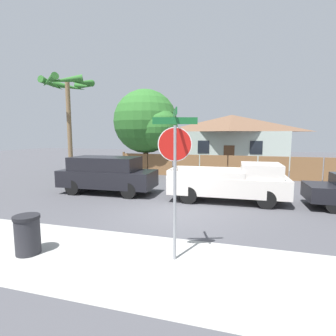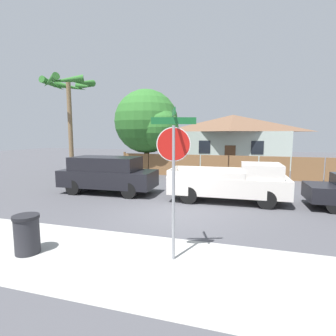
{
  "view_description": "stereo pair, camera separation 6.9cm",
  "coord_description": "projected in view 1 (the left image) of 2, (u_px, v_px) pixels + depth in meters",
  "views": [
    {
      "loc": [
        2.52,
        -8.8,
        2.88
      ],
      "look_at": [
        -0.27,
        0.93,
        1.6
      ],
      "focal_mm": 28.0,
      "sensor_mm": 36.0,
      "label": 1
    },
    {
      "loc": [
        2.58,
        -8.79,
        2.88
      ],
      "look_at": [
        -0.27,
        0.93,
        1.6
      ],
      "focal_mm": 28.0,
      "sensor_mm": 36.0,
      "label": 2
    }
  ],
  "objects": [
    {
      "name": "orange_pickup",
      "position": [
        232.0,
        182.0,
        11.34
      ],
      "size": [
        5.03,
        2.06,
        1.69
      ],
      "rotation": [
        0.0,
        0.0,
        0.03
      ],
      "color": "silver",
      "rests_on": "ground"
    },
    {
      "name": "sidewalk_strip",
      "position": [
        125.0,
        261.0,
        6.01
      ],
      "size": [
        36.0,
        3.2,
        0.01
      ],
      "color": "#A3A39E",
      "rests_on": "ground"
    },
    {
      "name": "red_suv",
      "position": [
        107.0,
        174.0,
        12.96
      ],
      "size": [
        4.74,
        1.99,
        1.81
      ],
      "rotation": [
        0.0,
        0.0,
        0.03
      ],
      "color": "black",
      "rests_on": "ground"
    },
    {
      "name": "house",
      "position": [
        231.0,
        139.0,
        25.3
      ],
      "size": [
        10.48,
        7.07,
        4.8
      ],
      "color": "#B2C1B7",
      "rests_on": "ground"
    },
    {
      "name": "ground_plane",
      "position": [
        168.0,
        215.0,
        9.45
      ],
      "size": [
        80.0,
        80.0,
        0.0
      ],
      "primitive_type": "plane",
      "color": "#47474C"
    },
    {
      "name": "stop_sign",
      "position": [
        175.0,
        158.0,
        5.82
      ],
      "size": [
        0.95,
        0.85,
        3.44
      ],
      "rotation": [
        0.0,
        0.0,
        0.33
      ],
      "color": "gray",
      "rests_on": "ground"
    },
    {
      "name": "palm_tree",
      "position": [
        68.0,
        92.0,
        16.52
      ],
      "size": [
        3.15,
        3.37,
        6.46
      ],
      "color": "brown",
      "rests_on": "ground"
    },
    {
      "name": "trash_bin",
      "position": [
        27.0,
        234.0,
        6.35
      ],
      "size": [
        0.62,
        0.62,
        0.95
      ],
      "color": "#28282D",
      "rests_on": "ground"
    },
    {
      "name": "wooden_fence",
      "position": [
        228.0,
        167.0,
        17.6
      ],
      "size": [
        15.39,
        0.12,
        1.62
      ],
      "color": "brown",
      "rests_on": "ground"
    },
    {
      "name": "oak_tree",
      "position": [
        148.0,
        123.0,
        19.69
      ],
      "size": [
        5.03,
        4.79,
        6.29
      ],
      "color": "brown",
      "rests_on": "ground"
    }
  ]
}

